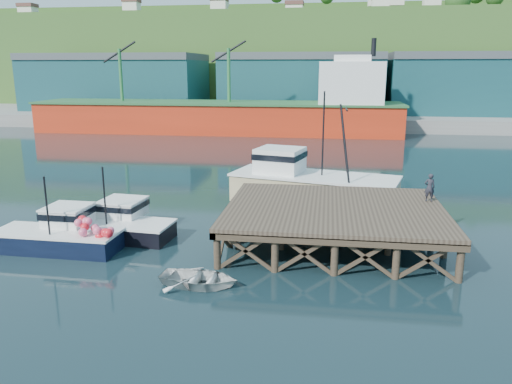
% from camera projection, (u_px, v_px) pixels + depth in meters
% --- Properties ---
extents(ground, '(300.00, 300.00, 0.00)m').
position_uv_depth(ground, '(238.00, 238.00, 29.16)').
color(ground, black).
rests_on(ground, ground).
extents(wharf, '(12.00, 10.00, 2.62)m').
position_uv_depth(wharf, '(335.00, 210.00, 27.74)').
color(wharf, brown).
rests_on(wharf, ground).
extents(far_quay, '(160.00, 40.00, 2.00)m').
position_uv_depth(far_quay, '(302.00, 114.00, 96.14)').
color(far_quay, gray).
rests_on(far_quay, ground).
extents(warehouse_left, '(32.00, 16.00, 9.00)m').
position_uv_depth(warehouse_left, '(118.00, 85.00, 94.86)').
color(warehouse_left, '#174E4D').
rests_on(warehouse_left, far_quay).
extents(warehouse_mid, '(28.00, 16.00, 9.00)m').
position_uv_depth(warehouse_mid, '(302.00, 86.00, 90.01)').
color(warehouse_mid, '#174E4D').
rests_on(warehouse_mid, far_quay).
extents(warehouse_right, '(30.00, 16.00, 9.00)m').
position_uv_depth(warehouse_right, '(476.00, 87.00, 85.85)').
color(warehouse_right, '#174E4D').
rests_on(warehouse_right, far_quay).
extents(cargo_ship, '(55.50, 10.00, 13.75)m').
position_uv_depth(cargo_ship, '(239.00, 111.00, 75.63)').
color(cargo_ship, red).
rests_on(cargo_ship, ground).
extents(hillside, '(220.00, 50.00, 22.00)m').
position_uv_depth(hillside, '(310.00, 62.00, 122.53)').
color(hillside, '#2D511E').
rests_on(hillside, ground).
extents(boat_navy, '(6.86, 3.70, 4.25)m').
position_uv_depth(boat_navy, '(60.00, 234.00, 27.22)').
color(boat_navy, black).
rests_on(boat_navy, ground).
extents(boat_black, '(7.23, 6.05, 4.34)m').
position_uv_depth(boat_black, '(116.00, 223.00, 29.24)').
color(boat_black, black).
rests_on(boat_black, ground).
extents(trawler, '(12.73, 7.16, 8.06)m').
position_uv_depth(trawler, '(311.00, 180.00, 36.50)').
color(trawler, tan).
rests_on(trawler, ground).
extents(dinghy, '(3.83, 2.91, 0.74)m').
position_uv_depth(dinghy, '(199.00, 278.00, 22.60)').
color(dinghy, silver).
rests_on(dinghy, ground).
extents(dockworker, '(0.61, 0.41, 1.64)m').
position_uv_depth(dockworker, '(430.00, 187.00, 28.74)').
color(dockworker, '#212129').
rests_on(dockworker, wharf).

